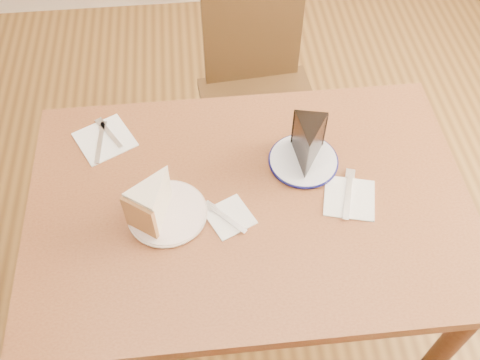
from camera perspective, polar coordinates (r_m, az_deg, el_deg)
name	(u,v)px	position (r m, az deg, el deg)	size (l,w,h in m)	color
ground	(247,311)	(2.11, 0.74, -13.81)	(4.00, 4.00, 0.00)	#4D3114
table	(249,219)	(1.53, 1.00, -4.21)	(1.20, 0.80, 0.75)	#512A16
chair_far	(259,99)	(2.07, 1.99, 8.62)	(0.47, 0.47, 0.88)	black
plate_cream	(167,213)	(1.43, -7.76, -3.51)	(0.20, 0.20, 0.01)	white
plate_navy	(303,161)	(1.53, 6.77, 2.06)	(0.19, 0.19, 0.01)	white
carrot_cake	(156,199)	(1.38, -8.95, -1.98)	(0.09, 0.13, 0.11)	beige
chocolate_cake	(308,147)	(1.48, 7.25, 3.56)	(0.09, 0.13, 0.12)	black
napkin_cream	(230,217)	(1.41, -1.10, -3.96)	(0.11, 0.11, 0.00)	white
napkin_navy	(349,198)	(1.48, 11.59, -1.89)	(0.13, 0.13, 0.00)	white
napkin_spare	(105,139)	(1.63, -14.22, 4.22)	(0.15, 0.15, 0.00)	white
fork_cream	(226,217)	(1.41, -1.56, -4.02)	(0.01, 0.14, 0.00)	silver
knife_navy	(348,194)	(1.48, 11.47, -1.49)	(0.02, 0.17, 0.00)	silver
fork_spare	(109,133)	(1.64, -13.75, 4.86)	(0.01, 0.14, 0.00)	white
knife_spare	(100,142)	(1.62, -14.70, 3.91)	(0.01, 0.16, 0.00)	silver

